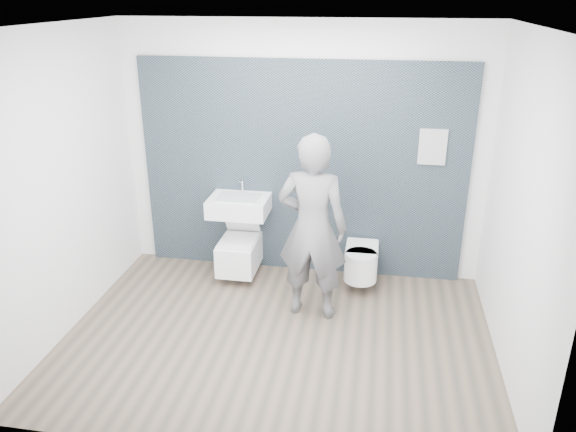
% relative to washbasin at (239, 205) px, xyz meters
% --- Properties ---
extents(ground, '(4.00, 4.00, 0.00)m').
position_rel_washbasin_xyz_m(ground, '(0.65, -1.20, -0.85)').
color(ground, brown).
rests_on(ground, ground).
extents(room_shell, '(4.00, 4.00, 4.00)m').
position_rel_washbasin_xyz_m(room_shell, '(0.65, -1.20, 0.89)').
color(room_shell, silver).
rests_on(room_shell, ground).
extents(tile_wall, '(3.60, 0.06, 2.40)m').
position_rel_washbasin_xyz_m(tile_wall, '(0.65, 0.27, -0.85)').
color(tile_wall, black).
rests_on(tile_wall, ground).
extents(washbasin, '(0.65, 0.49, 0.49)m').
position_rel_washbasin_xyz_m(washbasin, '(0.00, 0.00, 0.00)').
color(washbasin, white).
rests_on(washbasin, ground).
extents(toilet_square, '(0.41, 0.60, 0.74)m').
position_rel_washbasin_xyz_m(toilet_square, '(0.00, -0.05, -0.55)').
color(toilet_square, white).
rests_on(toilet_square, ground).
extents(toilet_rounded, '(0.36, 0.60, 0.33)m').
position_rel_washbasin_xyz_m(toilet_rounded, '(1.37, -0.06, -0.55)').
color(toilet_rounded, white).
rests_on(toilet_rounded, ground).
extents(info_placard, '(0.28, 0.03, 0.38)m').
position_rel_washbasin_xyz_m(info_placard, '(2.04, 0.23, -0.85)').
color(info_placard, white).
rests_on(info_placard, ground).
extents(visitor, '(0.71, 0.49, 1.87)m').
position_rel_washbasin_xyz_m(visitor, '(0.91, -0.69, 0.09)').
color(visitor, slate).
rests_on(visitor, ground).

